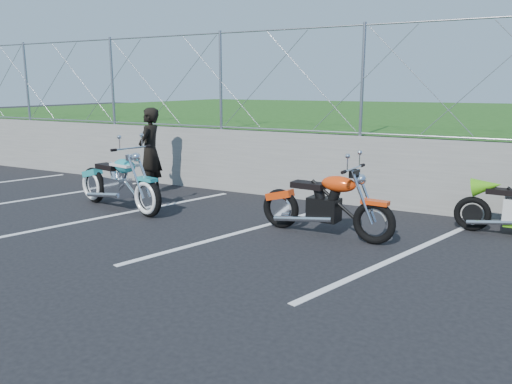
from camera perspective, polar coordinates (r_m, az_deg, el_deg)
The scene contains 8 objects.
ground at distance 6.95m, azimuth -5.06°, elevation -6.48°, with size 90.00×90.00×0.00m, color black.
retaining_wall at distance 9.83m, azimuth 6.04°, elevation 2.91°, with size 30.00×0.22×1.30m, color slate.
grass_field at distance 19.41m, azimuth 17.28°, elevation 6.95°, with size 30.00×20.00×1.30m, color #1B4713.
chain_link_fence at distance 9.71m, azimuth 6.26°, elevation 12.56°, with size 28.00×0.03×2.00m.
parking_lines at distance 7.29m, azimuth 7.28°, elevation -5.63°, with size 18.29×4.31×0.01m.
cruiser_turquoise at distance 9.29m, azimuth -15.32°, elevation 0.86°, with size 2.32×0.77×1.17m.
naked_orange at distance 7.46m, azimuth 8.11°, elevation -1.61°, with size 2.15×0.73×1.07m.
person_standing at distance 10.54m, azimuth -12.01°, elevation 4.61°, with size 0.65×0.42×1.77m, color black.
Camera 1 is at (3.62, -5.51, 2.21)m, focal length 35.00 mm.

